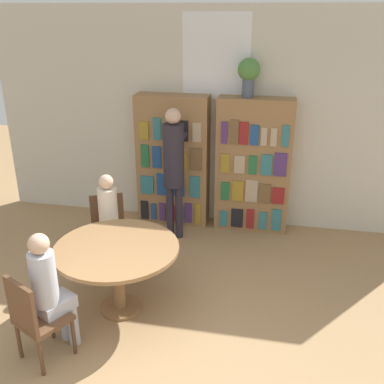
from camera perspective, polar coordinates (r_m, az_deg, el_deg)
The scene contains 10 objects.
wall_back at distance 6.30m, azimuth 2.98°, elevation 9.18°, with size 6.40×0.07×3.00m.
bookshelf_left at distance 6.38m, azimuth -2.43°, elevation 3.96°, with size 1.01×0.34×1.86m.
bookshelf_right at distance 6.22m, azimuth 7.78°, elevation 3.28°, with size 1.01×0.34×1.86m.
flower_vase at distance 5.95m, azimuth 7.22°, elevation 14.75°, with size 0.29×0.29×0.50m.
reading_table at distance 4.62m, azimuth -9.50°, elevation -8.10°, with size 1.26×1.26×0.74m.
chair_near_camera at distance 4.24m, azimuth -19.37°, elevation -14.67°, with size 0.54×0.54×0.87m.
chair_left_side at distance 5.54m, azimuth -10.51°, elevation -4.45°, with size 0.54×0.54×0.87m.
seated_reader_left at distance 5.29m, azimuth -10.46°, elevation -3.58°, with size 0.34×0.39×1.21m.
seated_reader_right at distance 4.21m, azimuth -17.56°, elevation -11.49°, with size 0.35×0.39×1.22m.
librarian_standing at distance 5.84m, azimuth -2.31°, elevation 3.83°, with size 0.27×0.54×1.79m.
Camera 1 is at (0.88, -2.64, 2.95)m, focal length 42.00 mm.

